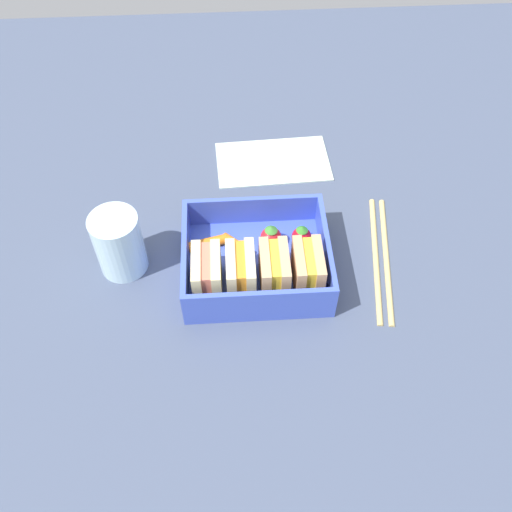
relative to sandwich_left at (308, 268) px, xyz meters
The scene contains 14 objects.
ground_plane 7.94cm from the sandwich_left, 26.61° to the right, with size 120.00×120.00×2.00cm, color #424D65.
bento_tray 7.11cm from the sandwich_left, 26.61° to the right, with size 17.06×14.54×1.20cm, color #415ACD.
bento_rim 6.42cm from the sandwich_left, 26.61° to the right, with size 17.06×14.54×3.99cm.
sandwich_left is the anchor object (origin of this frame).
sandwich_center_left 3.82cm from the sandwich_left, ahead, with size 3.22×5.73×4.98cm.
sandwich_center 7.63cm from the sandwich_left, ahead, with size 3.22×5.73×4.98cm.
sandwich_center_right 11.45cm from the sandwich_left, ahead, with size 3.22×5.73×4.98cm.
strawberry_left 5.86cm from the sandwich_left, 89.85° to the right, with size 2.40×2.40×3.00cm.
strawberry_far_left 6.98cm from the sandwich_left, 57.15° to the right, with size 2.60×2.60×3.20cm.
carrot_stick_left 9.78cm from the sandwich_left, 34.46° to the right, with size 1.16×1.16×4.23cm, color orange.
carrot_stick_far_left 13.00cm from the sandwich_left, 27.42° to the right, with size 1.25×1.25×4.81cm, color orange.
chopstick_pair 10.94cm from the sandwich_left, 159.52° to the right, with size 4.63×19.56×0.70cm.
drinking_glass 22.12cm from the sandwich_left, 11.94° to the right, with size 5.71×5.71×8.23cm, color silver.
folded_napkin 22.12cm from the sandwich_left, 84.27° to the right, with size 15.80×9.26×0.40cm, color silver.
Camera 1 is at (2.49, 41.16, 55.46)cm, focal length 40.00 mm.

